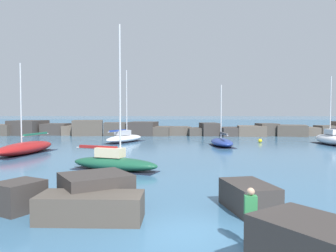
# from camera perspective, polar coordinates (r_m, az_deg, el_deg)

# --- Properties ---
(ground_plane) EXTENTS (600.00, 600.00, 0.00)m
(ground_plane) POSITION_cam_1_polar(r_m,az_deg,el_deg) (11.43, 3.58, -18.19)
(ground_plane) COLOR #3D6B8E
(open_sea_beyond) EXTENTS (400.00, 116.00, 0.01)m
(open_sea_beyond) POSITION_cam_1_polar(r_m,az_deg,el_deg) (116.24, 2.90, 0.49)
(open_sea_beyond) COLOR #2D5B7F
(open_sea_beyond) RESTS_ON ground
(breakwater_jetty) EXTENTS (71.02, 7.07, 2.60)m
(breakwater_jetty) POSITION_cam_1_polar(r_m,az_deg,el_deg) (56.32, 2.08, -0.60)
(breakwater_jetty) COLOR #4C443D
(breakwater_jetty) RESTS_ON ground
(foreground_rocks) EXTENTS (13.97, 9.78, 1.50)m
(foreground_rocks) POSITION_cam_1_polar(r_m,az_deg,el_deg) (11.41, -10.43, -15.16)
(foreground_rocks) COLOR #383330
(foreground_rocks) RESTS_ON ground
(sailboat_moored_0) EXTENTS (3.27, 8.59, 8.56)m
(sailboat_moored_0) POSITION_cam_1_polar(r_m,az_deg,el_deg) (34.15, -23.51, -3.50)
(sailboat_moored_0) COLOR maroon
(sailboat_moored_0) RESTS_ON ground
(sailboat_moored_1) EXTENTS (3.01, 7.05, 8.46)m
(sailboat_moored_1) POSITION_cam_1_polar(r_m,az_deg,el_deg) (44.87, 26.69, -2.01)
(sailboat_moored_1) COLOR white
(sailboat_moored_1) RESTS_ON ground
(sailboat_moored_2) EXTENTS (5.07, 7.38, 9.54)m
(sailboat_moored_2) POSITION_cam_1_polar(r_m,az_deg,el_deg) (43.69, -7.63, -2.06)
(sailboat_moored_2) COLOR white
(sailboat_moored_2) RESTS_ON ground
(sailboat_moored_3) EXTENTS (6.71, 3.73, 9.91)m
(sailboat_moored_3) POSITION_cam_1_polar(r_m,az_deg,el_deg) (22.96, -9.44, -6.18)
(sailboat_moored_3) COLOR #195138
(sailboat_moored_3) RESTS_ON ground
(sailboat_moored_4) EXTENTS (2.85, 6.43, 7.24)m
(sailboat_moored_4) POSITION_cam_1_polar(r_m,az_deg,el_deg) (38.95, 9.35, -2.79)
(sailboat_moored_4) COLOR navy
(sailboat_moored_4) RESTS_ON ground
(mooring_buoy_orange_near) EXTENTS (0.51, 0.51, 0.71)m
(mooring_buoy_orange_near) POSITION_cam_1_polar(r_m,az_deg,el_deg) (44.63, 15.74, -2.47)
(mooring_buoy_orange_near) COLOR yellow
(mooring_buoy_orange_near) RESTS_ON ground
(person_on_rocks) EXTENTS (0.36, 0.23, 1.79)m
(person_on_rocks) POSITION_cam_1_polar(r_m,az_deg,el_deg) (10.36, 14.18, -14.59)
(person_on_rocks) COLOR #282833
(person_on_rocks) RESTS_ON ground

